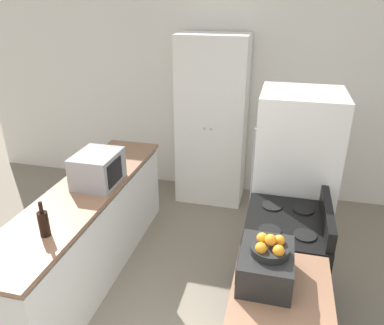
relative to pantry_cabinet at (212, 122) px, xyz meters
name	(u,v)px	position (x,y,z in m)	size (l,w,h in m)	color
wall_back	(221,97)	(0.05, 0.32, 0.24)	(7.00, 0.06, 2.60)	silver
counter_left	(88,233)	(-0.85, -1.78, -0.63)	(0.60, 2.53, 0.90)	silver
pantry_cabinet	(212,122)	(0.00, 0.00, 0.00)	(0.84, 0.57, 2.13)	white
stove	(282,265)	(0.97, -1.84, -0.60)	(0.66, 0.77, 1.06)	black
refrigerator	(293,180)	(1.02, -1.05, -0.19)	(0.77, 0.71, 1.75)	white
microwave	(98,169)	(-0.76, -1.61, -0.01)	(0.38, 0.46, 0.30)	#939399
wine_bottle	(44,223)	(-0.76, -2.47, -0.05)	(0.08, 0.08, 0.28)	black
toaster_oven	(265,266)	(0.84, -2.56, -0.05)	(0.33, 0.42, 0.21)	black
fruit_bowl	(270,247)	(0.85, -2.57, 0.09)	(0.23, 0.23, 0.13)	black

